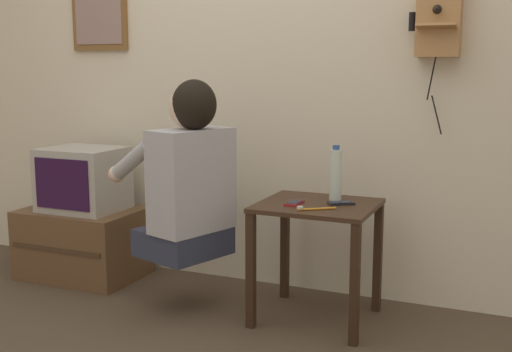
{
  "coord_description": "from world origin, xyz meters",
  "views": [
    {
      "loc": [
        1.38,
        -2.33,
        1.24
      ],
      "look_at": [
        0.14,
        0.53,
        0.71
      ],
      "focal_mm": 45.0,
      "sensor_mm": 36.0,
      "label": 1
    }
  ],
  "objects": [
    {
      "name": "tv_stand",
      "position": [
        -1.05,
        0.67,
        0.21
      ],
      "size": [
        0.68,
        0.49,
        0.41
      ],
      "color": "brown",
      "rests_on": "ground_plane"
    },
    {
      "name": "side_table",
      "position": [
        0.44,
        0.58,
        0.47
      ],
      "size": [
        0.56,
        0.5,
        0.59
      ],
      "color": "#382316",
      "rests_on": "ground_plane"
    },
    {
      "name": "cell_phone_spare",
      "position": [
        0.55,
        0.6,
        0.59
      ],
      "size": [
        0.14,
        0.12,
        0.01
      ],
      "rotation": [
        0.0,
        0.0,
        -0.99
      ],
      "color": "black",
      "rests_on": "side_table"
    },
    {
      "name": "wall_phone_antique",
      "position": [
        0.93,
        0.93,
        1.49
      ],
      "size": [
        0.25,
        0.19,
        0.81
      ],
      "color": "#AD7A47"
    },
    {
      "name": "toothbrush",
      "position": [
        0.47,
        0.43,
        0.6
      ],
      "size": [
        0.16,
        0.12,
        0.02
      ],
      "rotation": [
        0.0,
        0.0,
        2.19
      ],
      "color": "orange",
      "rests_on": "side_table"
    },
    {
      "name": "water_bottle",
      "position": [
        0.5,
        0.69,
        0.72
      ],
      "size": [
        0.06,
        0.06,
        0.27
      ],
      "color": "silver",
      "rests_on": "side_table"
    },
    {
      "name": "cell_phone_held",
      "position": [
        0.35,
        0.52,
        0.59
      ],
      "size": [
        0.06,
        0.13,
        0.01
      ],
      "rotation": [
        0.0,
        0.0,
        -0.03
      ],
      "color": "maroon",
      "rests_on": "side_table"
    },
    {
      "name": "framed_picture",
      "position": [
        -1.09,
        0.97,
        1.61
      ],
      "size": [
        0.39,
        0.03,
        0.53
      ],
      "color": "brown"
    },
    {
      "name": "ground_plane",
      "position": [
        0.0,
        0.0,
        0.0
      ],
      "size": [
        14.0,
        14.0,
        0.0
      ],
      "primitive_type": "plane",
      "color": "#4C3D2D"
    },
    {
      "name": "person",
      "position": [
        -0.19,
        0.43,
        0.7
      ],
      "size": [
        0.63,
        0.56,
        0.89
      ],
      "rotation": [
        0.0,
        0.0,
        1.25
      ],
      "color": "#2D3347",
      "rests_on": "ground_plane"
    },
    {
      "name": "wall_back",
      "position": [
        0.0,
        1.01,
        1.27
      ],
      "size": [
        6.8,
        0.05,
        2.55
      ],
      "color": "beige",
      "rests_on": "ground_plane"
    },
    {
      "name": "television",
      "position": [
        -1.02,
        0.66,
        0.59
      ],
      "size": [
        0.45,
        0.38,
        0.37
      ],
      "color": "#ADA89E",
      "rests_on": "tv_stand"
    }
  ]
}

